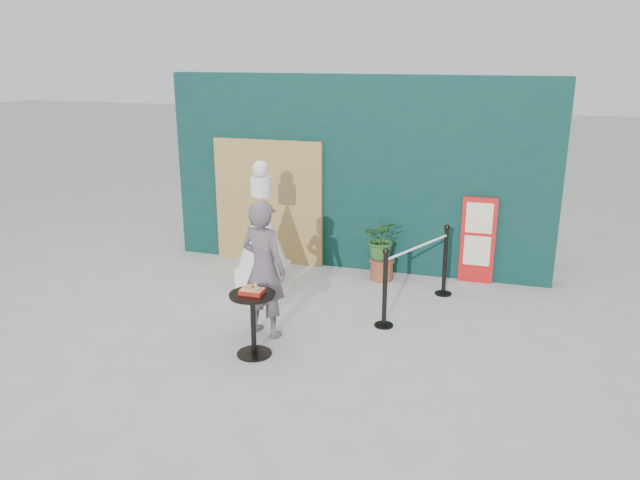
% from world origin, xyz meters
% --- Properties ---
extents(ground, '(60.00, 60.00, 0.00)m').
position_xyz_m(ground, '(0.00, 0.00, 0.00)').
color(ground, '#ADAAA5').
rests_on(ground, ground).
extents(back_wall, '(6.00, 0.30, 3.00)m').
position_xyz_m(back_wall, '(0.00, 3.15, 1.50)').
color(back_wall, '#092B2A').
rests_on(back_wall, ground).
extents(bamboo_fence, '(1.80, 0.08, 2.00)m').
position_xyz_m(bamboo_fence, '(-1.40, 2.94, 1.00)').
color(bamboo_fence, tan).
rests_on(bamboo_fence, ground).
extents(woman, '(0.70, 0.56, 1.68)m').
position_xyz_m(woman, '(-0.45, 0.37, 0.84)').
color(woman, '#655660').
rests_on(woman, ground).
extents(menu_board, '(0.50, 0.07, 1.30)m').
position_xyz_m(menu_board, '(1.90, 2.95, 0.65)').
color(menu_board, red).
rests_on(menu_board, ground).
extents(statue, '(0.73, 0.73, 1.88)m').
position_xyz_m(statue, '(-1.06, 1.83, 0.77)').
color(statue, silver).
rests_on(statue, ground).
extents(cafe_table, '(0.52, 0.52, 0.75)m').
position_xyz_m(cafe_table, '(-0.36, -0.19, 0.50)').
color(cafe_table, black).
rests_on(cafe_table, ground).
extents(food_basket, '(0.26, 0.19, 0.11)m').
position_xyz_m(food_basket, '(-0.36, -0.18, 0.79)').
color(food_basket, '#B22113').
rests_on(food_basket, cafe_table).
extents(planter, '(0.56, 0.49, 0.95)m').
position_xyz_m(planter, '(0.54, 2.64, 0.55)').
color(planter, brown).
rests_on(planter, ground).
extents(stanchion_barrier, '(0.84, 1.54, 1.03)m').
position_xyz_m(stanchion_barrier, '(1.20, 1.66, 0.49)').
color(stanchion_barrier, black).
rests_on(stanchion_barrier, ground).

